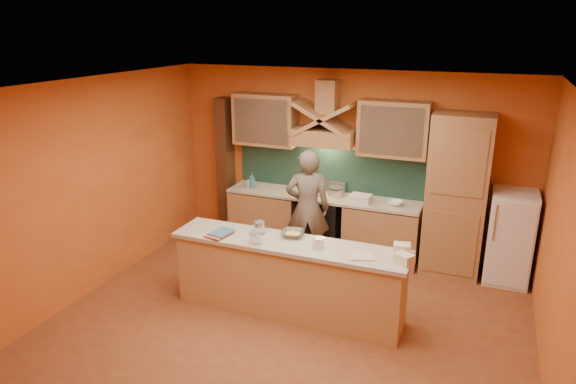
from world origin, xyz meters
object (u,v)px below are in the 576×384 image
at_px(person, 308,208).
at_px(kitchen_scale, 318,243).
at_px(mixing_bowl, 293,234).
at_px(fridge, 510,237).
at_px(stove, 322,224).

bearing_deg(person, kitchen_scale, 96.63).
bearing_deg(kitchen_scale, person, 93.83).
distance_m(kitchen_scale, mixing_bowl, 0.44).
height_order(kitchen_scale, mixing_bowl, kitchen_scale).
distance_m(fridge, mixing_bowl, 3.07).
height_order(person, mixing_bowl, person).
xyz_separation_m(stove, fridge, (2.70, 0.00, 0.20)).
height_order(stove, mixing_bowl, mixing_bowl).
relative_size(stove, kitchen_scale, 6.85).
bearing_deg(kitchen_scale, fridge, 21.46).
bearing_deg(person, fridge, 173.20).
xyz_separation_m(stove, person, (-0.05, -0.54, 0.43)).
bearing_deg(mixing_bowl, kitchen_scale, -26.25).
bearing_deg(mixing_bowl, stove, 96.12).
bearing_deg(fridge, stove, 180.00).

